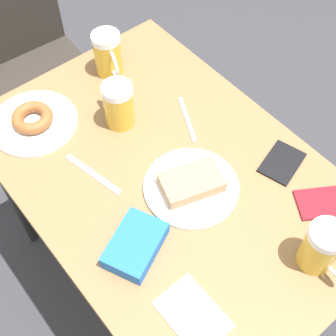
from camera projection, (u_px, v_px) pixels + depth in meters
name	position (u px, v px, depth m)	size (l,w,h in m)	color
ground_plane	(168.00, 278.00, 1.86)	(8.00, 8.00, 0.00)	#333338
table	(168.00, 186.00, 1.30)	(0.72, 1.07, 0.75)	olive
chair	(24.00, 43.00, 1.82)	(0.42, 0.42, 0.95)	#2D2823
plate_with_cake	(191.00, 185.00, 1.21)	(0.25, 0.25, 0.05)	white
plate_with_donut	(33.00, 121.00, 1.33)	(0.25, 0.25, 0.04)	white
beer_mug_left	(322.00, 248.00, 1.05)	(0.09, 0.13, 0.14)	gold
beer_mug_center	(118.00, 104.00, 1.29)	(0.09, 0.13, 0.14)	gold
beer_mug_right	(108.00, 54.00, 1.41)	(0.09, 0.13, 0.14)	gold
napkin_folded	(193.00, 314.00, 1.03)	(0.11, 0.16, 0.00)	white
fork	(187.00, 119.00, 1.35)	(0.09, 0.16, 0.00)	silver
knife	(93.00, 174.00, 1.24)	(0.06, 0.19, 0.00)	silver
passport_near_edge	(282.00, 163.00, 1.26)	(0.15, 0.12, 0.01)	black
passport_far_edge	(321.00, 203.00, 1.19)	(0.15, 0.14, 0.01)	maroon
blue_pouch	(135.00, 245.00, 1.10)	(0.19, 0.16, 0.04)	blue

